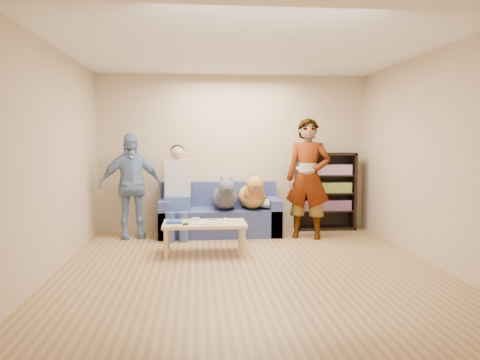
{
  "coord_description": "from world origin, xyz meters",
  "views": [
    {
      "loc": [
        -0.6,
        -5.37,
        1.53
      ],
      "look_at": [
        0.0,
        1.2,
        0.95
      ],
      "focal_mm": 35.0,
      "sensor_mm": 36.0,
      "label": 1
    }
  ],
  "objects": [
    {
      "name": "headphone_cup_a",
      "position": [
        -0.31,
        0.78,
        0.43
      ],
      "size": [
        0.07,
        0.07,
        0.02
      ],
      "primitive_type": "cylinder",
      "color": "white",
      "rests_on": "coffee_table"
    },
    {
      "name": "wall_left",
      "position": [
        -2.25,
        0.0,
        1.3
      ],
      "size": [
        0.0,
        5.0,
        5.0
      ],
      "primitive_type": "plane",
      "rotation": [
        1.57,
        0.0,
        1.57
      ],
      "color": "tan",
      "rests_on": "ground"
    },
    {
      "name": "wall_front",
      "position": [
        0.0,
        -2.5,
        1.3
      ],
      "size": [
        4.5,
        0.0,
        4.5
      ],
      "primitive_type": "plane",
      "rotation": [
        -1.57,
        0.0,
        0.0
      ],
      "color": "tan",
      "rests_on": "ground"
    },
    {
      "name": "pen_orange",
      "position": [
        -0.53,
        0.64,
        0.42
      ],
      "size": [
        0.13,
        0.06,
        0.01
      ],
      "primitive_type": "cylinder",
      "rotation": [
        0.0,
        1.57,
        0.35
      ],
      "color": "#C0521B",
      "rests_on": "coffee_table"
    },
    {
      "name": "person_standing_right",
      "position": [
        1.09,
        1.66,
        0.93
      ],
      "size": [
        0.79,
        0.65,
        1.85
      ],
      "primitive_type": "imported",
      "rotation": [
        0.0,
        0.0,
        -0.35
      ],
      "color": "gray",
      "rests_on": "ground"
    },
    {
      "name": "blanket",
      "position": [
        0.55,
        1.96,
        0.5
      ],
      "size": [
        0.43,
        0.36,
        0.15
      ],
      "primitive_type": "ellipsoid",
      "color": "silver",
      "rests_on": "sofa"
    },
    {
      "name": "dog_gray",
      "position": [
        -0.17,
        1.9,
        0.63
      ],
      "size": [
        0.4,
        1.24,
        0.58
      ],
      "color": "#4C4E56",
      "rests_on": "sofa"
    },
    {
      "name": "controller_b",
      "position": [
        -0.15,
        0.82,
        0.43
      ],
      "size": [
        0.09,
        0.06,
        0.03
      ],
      "primitive_type": "cube",
      "color": "white",
      "rests_on": "coffee_table"
    },
    {
      "name": "person_standing_left",
      "position": [
        -1.63,
        1.94,
        0.81
      ],
      "size": [
        1.02,
        0.63,
        1.63
      ],
      "primitive_type": "imported",
      "rotation": [
        0.0,
        0.0,
        0.26
      ],
      "color": "#7B92C6",
      "rests_on": "ground"
    },
    {
      "name": "controller_a",
      "position": [
        -0.23,
        0.9,
        0.43
      ],
      "size": [
        0.04,
        0.13,
        0.03
      ],
      "primitive_type": "cube",
      "color": "white",
      "rests_on": "coffee_table"
    },
    {
      "name": "magazine",
      "position": [
        -0.43,
        0.72,
        0.44
      ],
      "size": [
        0.22,
        0.17,
        0.01
      ],
      "primitive_type": "cube",
      "color": "#AFA98C",
      "rests_on": "coffee_table"
    },
    {
      "name": "ground",
      "position": [
        0.0,
        0.0,
        0.0
      ],
      "size": [
        5.0,
        5.0,
        0.0
      ],
      "primitive_type": "plane",
      "color": "olive",
      "rests_on": "ground"
    },
    {
      "name": "ceiling",
      "position": [
        0.0,
        0.0,
        2.6
      ],
      "size": [
        5.0,
        5.0,
        0.0
      ],
      "primitive_type": "plane",
      "rotation": [
        3.14,
        0.0,
        0.0
      ],
      "color": "white",
      "rests_on": "ground"
    },
    {
      "name": "held_controller",
      "position": [
        0.89,
        1.46,
        1.1
      ],
      "size": [
        0.04,
        0.13,
        0.03
      ],
      "primitive_type": "cube",
      "rotation": [
        0.0,
        0.0,
        -0.0
      ],
      "color": "white",
      "rests_on": "person_standing_right"
    },
    {
      "name": "papers",
      "position": [
        -0.46,
        0.7,
        0.43
      ],
      "size": [
        0.26,
        0.2,
        0.02
      ],
      "primitive_type": "cube",
      "color": "silver",
      "rests_on": "coffee_table"
    },
    {
      "name": "headphone_cup_b",
      "position": [
        -0.31,
        0.86,
        0.43
      ],
      "size": [
        0.07,
        0.07,
        0.02
      ],
      "primitive_type": "cylinder",
      "color": "silver",
      "rests_on": "coffee_table"
    },
    {
      "name": "pen_black",
      "position": [
        -0.39,
        0.98,
        0.42
      ],
      "size": [
        0.13,
        0.08,
        0.01
      ],
      "primitive_type": "cylinder",
      "rotation": [
        0.0,
        1.57,
        -0.52
      ],
      "color": "black",
      "rests_on": "coffee_table"
    },
    {
      "name": "sofa",
      "position": [
        -0.25,
        2.1,
        0.28
      ],
      "size": [
        1.9,
        0.85,
        0.82
      ],
      "color": "#515B93",
      "rests_on": "ground"
    },
    {
      "name": "wall_back",
      "position": [
        0.0,
        2.5,
        1.3
      ],
      "size": [
        4.5,
        0.0,
        4.5
      ],
      "primitive_type": "plane",
      "rotation": [
        1.57,
        0.0,
        0.0
      ],
      "color": "tan",
      "rests_on": "ground"
    },
    {
      "name": "camera_silver",
      "position": [
        -0.63,
        0.92,
        0.45
      ],
      "size": [
        0.11,
        0.06,
        0.05
      ],
      "primitive_type": "cube",
      "color": "silver",
      "rests_on": "coffee_table"
    },
    {
      "name": "wall_right",
      "position": [
        2.25,
        0.0,
        1.3
      ],
      "size": [
        0.0,
        5.0,
        5.0
      ],
      "primitive_type": "plane",
      "rotation": [
        1.57,
        0.0,
        -1.57
      ],
      "color": "tan",
      "rests_on": "ground"
    },
    {
      "name": "person_seated",
      "position": [
        -0.91,
        1.97,
        0.77
      ],
      "size": [
        0.4,
        0.73,
        1.47
      ],
      "color": "#3D5D87",
      "rests_on": "sofa"
    },
    {
      "name": "dog_tan",
      "position": [
        0.27,
        1.96,
        0.65
      ],
      "size": [
        0.43,
        1.17,
        0.62
      ],
      "color": "#B68537",
      "rests_on": "sofa"
    },
    {
      "name": "notebook_blue",
      "position": [
        -0.91,
        0.85,
        0.43
      ],
      "size": [
        0.2,
        0.26,
        0.03
      ],
      "primitive_type": "cube",
      "color": "navy",
      "rests_on": "coffee_table"
    },
    {
      "name": "wallet",
      "position": [
        -0.76,
        0.68,
        0.43
      ],
      "size": [
        0.07,
        0.12,
        0.02
      ],
      "primitive_type": "cube",
      "color": "black",
      "rests_on": "coffee_table"
    },
    {
      "name": "bookshelf",
      "position": [
        1.55,
        2.33,
        0.68
      ],
      "size": [
        1.0,
        0.34,
        1.3
      ],
      "color": "black",
      "rests_on": "ground"
    },
    {
      "name": "coffee_table",
      "position": [
        -0.51,
        0.8,
        0.37
      ],
      "size": [
        1.1,
        0.6,
        0.42
      ],
      "color": "#D7BE84",
      "rests_on": "ground"
    }
  ]
}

